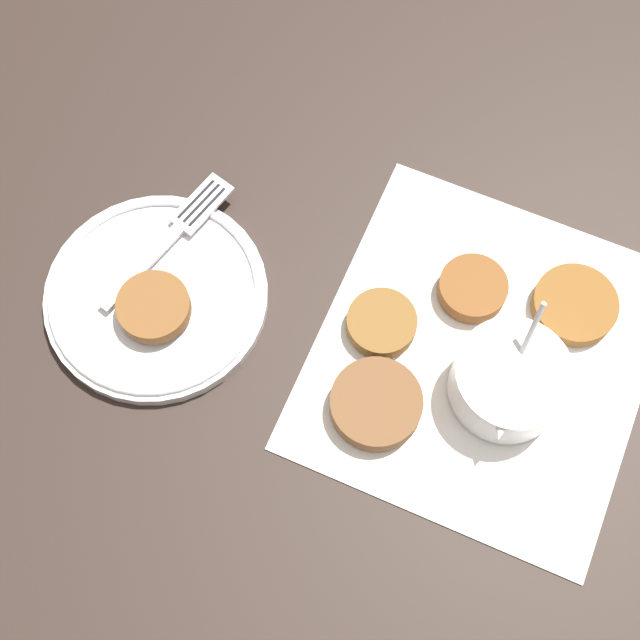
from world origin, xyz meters
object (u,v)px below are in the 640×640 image
serving_plate (156,295)px  fritter_on_plate (154,307)px  fork (179,229)px  sauce_bowl (508,382)px

serving_plate → fritter_on_plate: 0.03m
fritter_on_plate → fork: size_ratio=0.41×
sauce_bowl → fritter_on_plate: 0.34m
sauce_bowl → fork: 0.35m
sauce_bowl → fritter_on_plate: sauce_bowl is taller
fork → fritter_on_plate: bearing=5.2°
serving_plate → fork: fork is taller
sauce_bowl → serving_plate: 0.34m
sauce_bowl → fork: size_ratio=0.67×
serving_plate → sauce_bowl: bearing=90.7°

